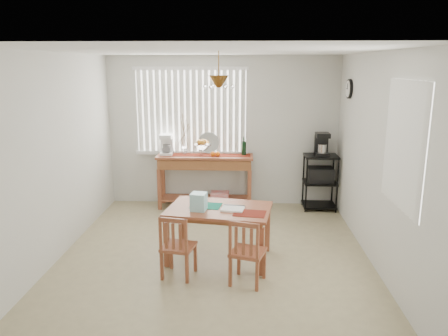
{
  "coord_description": "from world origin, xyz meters",
  "views": [
    {
      "loc": [
        0.38,
        -5.31,
        2.45
      ],
      "look_at": [
        0.1,
        0.55,
        1.05
      ],
      "focal_mm": 35.0,
      "sensor_mm": 36.0,
      "label": 1
    }
  ],
  "objects_px": {
    "dining_table": "(219,214)",
    "cart_items": "(322,145)",
    "chair_left": "(177,247)",
    "chair_right": "(247,252)",
    "wire_cart": "(320,177)",
    "sideboard": "(206,168)"
  },
  "relations": [
    {
      "from": "dining_table",
      "to": "cart_items",
      "type": "bearing_deg",
      "value": 52.2
    },
    {
      "from": "cart_items",
      "to": "chair_left",
      "type": "distance_m",
      "value": 3.42
    },
    {
      "from": "chair_left",
      "to": "chair_right",
      "type": "height_order",
      "value": "chair_right"
    },
    {
      "from": "wire_cart",
      "to": "chair_left",
      "type": "height_order",
      "value": "wire_cart"
    },
    {
      "from": "cart_items",
      "to": "chair_right",
      "type": "bearing_deg",
      "value": -114.68
    },
    {
      "from": "sideboard",
      "to": "wire_cart",
      "type": "distance_m",
      "value": 1.97
    },
    {
      "from": "cart_items",
      "to": "wire_cart",
      "type": "bearing_deg",
      "value": -90.0
    },
    {
      "from": "chair_left",
      "to": "wire_cart",
      "type": "bearing_deg",
      "value": 51.57
    },
    {
      "from": "sideboard",
      "to": "dining_table",
      "type": "xyz_separation_m",
      "value": [
        0.35,
        -2.08,
        -0.09
      ]
    },
    {
      "from": "cart_items",
      "to": "chair_left",
      "type": "height_order",
      "value": "cart_items"
    },
    {
      "from": "sideboard",
      "to": "chair_right",
      "type": "relative_size",
      "value": 2.09
    },
    {
      "from": "chair_right",
      "to": "dining_table",
      "type": "bearing_deg",
      "value": 117.9
    },
    {
      "from": "dining_table",
      "to": "chair_left",
      "type": "xyz_separation_m",
      "value": [
        -0.45,
        -0.54,
        -0.22
      ]
    },
    {
      "from": "sideboard",
      "to": "wire_cart",
      "type": "height_order",
      "value": "wire_cart"
    },
    {
      "from": "wire_cart",
      "to": "chair_right",
      "type": "xyz_separation_m",
      "value": [
        -1.26,
        -2.74,
        -0.18
      ]
    },
    {
      "from": "sideboard",
      "to": "dining_table",
      "type": "bearing_deg",
      "value": -80.34
    },
    {
      "from": "sideboard",
      "to": "chair_left",
      "type": "distance_m",
      "value": 2.64
    },
    {
      "from": "dining_table",
      "to": "chair_right",
      "type": "distance_m",
      "value": 0.78
    },
    {
      "from": "chair_left",
      "to": "sideboard",
      "type": "bearing_deg",
      "value": 87.81
    },
    {
      "from": "chair_left",
      "to": "chair_right",
      "type": "xyz_separation_m",
      "value": [
        0.81,
        -0.13,
        0.01
      ]
    },
    {
      "from": "cart_items",
      "to": "chair_left",
      "type": "relative_size",
      "value": 0.5
    },
    {
      "from": "cart_items",
      "to": "dining_table",
      "type": "distance_m",
      "value": 2.68
    }
  ]
}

